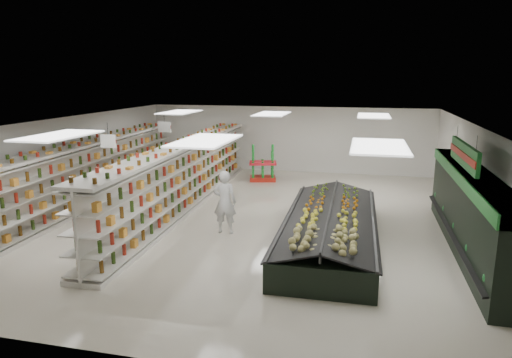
% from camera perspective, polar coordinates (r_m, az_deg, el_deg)
% --- Properties ---
extents(floor, '(16.00, 16.00, 0.00)m').
position_cam_1_polar(floor, '(15.39, -1.04, -4.87)').
color(floor, beige).
rests_on(floor, ground).
extents(ceiling, '(14.00, 16.00, 0.02)m').
position_cam_1_polar(ceiling, '(14.74, -1.09, 7.07)').
color(ceiling, white).
rests_on(ceiling, wall_back).
extents(wall_back, '(14.00, 0.02, 3.20)m').
position_cam_1_polar(wall_back, '(22.71, 3.96, 4.99)').
color(wall_back, white).
rests_on(wall_back, floor).
extents(wall_front, '(14.00, 0.02, 3.20)m').
position_cam_1_polar(wall_front, '(7.83, -16.01, -10.81)').
color(wall_front, white).
rests_on(wall_front, floor).
extents(wall_left, '(0.02, 16.00, 3.20)m').
position_cam_1_polar(wall_left, '(18.02, -23.19, 1.94)').
color(wall_left, white).
rests_on(wall_left, floor).
extents(wall_right, '(0.02, 16.00, 3.20)m').
position_cam_1_polar(wall_right, '(14.92, 25.98, -0.39)').
color(wall_right, white).
rests_on(wall_right, floor).
extents(produce_wall_case, '(0.93, 8.00, 2.20)m').
position_cam_1_polar(produce_wall_case, '(13.47, 25.22, -3.20)').
color(produce_wall_case, black).
rests_on(produce_wall_case, floor).
extents(aisle_sign_near, '(0.52, 0.06, 0.75)m').
position_cam_1_polar(aisle_sign_near, '(14.43, -17.96, 4.53)').
color(aisle_sign_near, white).
rests_on(aisle_sign_near, ceiling).
extents(aisle_sign_far, '(0.52, 0.06, 0.75)m').
position_cam_1_polar(aisle_sign_far, '(17.94, -11.37, 6.40)').
color(aisle_sign_far, white).
rests_on(aisle_sign_far, ceiling).
extents(hortifruti_banner, '(0.12, 3.20, 0.95)m').
position_cam_1_polar(hortifruti_banner, '(13.13, 24.58, 2.78)').
color(hortifruti_banner, '#1E742A').
rests_on(hortifruti_banner, ceiling).
extents(gondola_left, '(1.45, 13.37, 2.31)m').
position_cam_1_polar(gondola_left, '(17.86, -20.31, 0.33)').
color(gondola_left, silver).
rests_on(gondola_left, floor).
extents(gondola_center, '(1.38, 13.48, 2.33)m').
position_cam_1_polar(gondola_center, '(16.61, -8.92, 0.12)').
color(gondola_center, silver).
rests_on(gondola_center, floor).
extents(produce_island, '(2.66, 7.13, 1.06)m').
position_cam_1_polar(produce_island, '(13.21, 9.24, -5.86)').
color(produce_island, black).
rests_on(produce_island, floor).
extents(soda_endcap, '(1.37, 1.08, 1.55)m').
position_cam_1_polar(soda_endcap, '(20.64, 0.84, 1.84)').
color(soda_endcap, red).
rests_on(soda_endcap, floor).
extents(shopper_main, '(0.72, 0.49, 1.93)m').
position_cam_1_polar(shopper_main, '(13.72, -3.93, -2.90)').
color(shopper_main, white).
rests_on(shopper_main, floor).
extents(shopper_background, '(0.45, 0.72, 1.46)m').
position_cam_1_polar(shopper_background, '(19.77, -10.37, 1.09)').
color(shopper_background, tan).
rests_on(shopper_background, floor).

